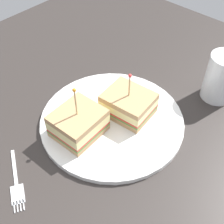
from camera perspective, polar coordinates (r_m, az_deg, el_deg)
The scene contains 6 objects.
ground_plane at distance 62.37cm, azimuth -0.00°, elevation -2.58°, with size 104.49×104.49×2.00cm, color #2D2826.
plate at distance 61.22cm, azimuth -0.00°, elevation -1.64°, with size 29.20×29.20×1.06cm, color white.
sandwich_half_front at distance 60.45cm, azimuth 3.15°, elevation 1.56°, with size 10.22×8.80×10.11cm.
sandwich_half_back at distance 56.94cm, azimuth -6.47°, elevation -2.12°, with size 8.58×9.52×11.36cm.
drink_glass at distance 68.26cm, azimuth 20.02°, elevation 5.81°, with size 6.88×6.88×10.56cm.
fork at distance 55.28cm, azimuth -17.76°, elevation -13.26°, with size 11.67×7.32×0.35cm.
Camera 1 is at (-27.56, 30.38, 45.97)cm, focal length 47.90 mm.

